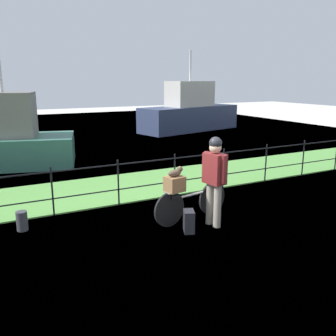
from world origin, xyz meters
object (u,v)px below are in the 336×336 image
Objects in this scene: terrier_dog at (176,172)px; backpack_on_paving at (189,221)px; mooring_bollard at (22,221)px; moored_boat_near at (7,140)px; moored_boat_mid at (190,113)px; bicycle_main at (191,203)px; wooden_crate at (175,184)px; cyclist_person at (215,174)px.

terrier_dog is 0.92m from backpack_on_paving.
moored_boat_near is at bearing 88.00° from mooring_bollard.
mooring_bollard is 0.06× the size of moored_boat_mid.
bicycle_main is at bearing 9.51° from terrier_dog.
wooden_crate is at bearing -170.49° from bicycle_main.
moored_boat_mid is (6.98, 11.24, 0.15)m from wooden_crate.
moored_boat_near is at bearing 112.89° from bicycle_main.
mooring_bollard is at bearing 158.26° from terrier_dog.
mooring_bollard is at bearing 157.99° from wooden_crate.
mooring_bollard is (-2.98, 0.98, -0.17)m from bicycle_main.
mooring_bollard is (-3.22, 1.39, -0.82)m from cyclist_person.
wooden_crate is 0.75m from cyclist_person.
moored_boat_mid is at bearing 58.17° from wooden_crate.
bicycle_main reaches higher than mooring_bollard.
wooden_crate is 0.81× the size of backpack_on_paving.
terrier_dog is at bearing -21.74° from mooring_bollard.
wooden_crate is at bearing -22.01° from mooring_bollard.
wooden_crate reaches higher than backpack_on_paving.
terrier_dog reaches higher than wooden_crate.
bicycle_main is at bearing -11.42° from backpack_on_paving.
terrier_dog is 0.07× the size of moored_boat_near.
cyclist_person is 3.60m from mooring_bollard.
backpack_on_paving is (0.08, -0.40, -0.60)m from wooden_crate.
terrier_dog is 13.22m from moored_boat_mid.
moored_boat_mid reaches higher than backpack_on_paving.
mooring_bollard is at bearing -133.14° from moored_boat_mid.
moored_boat_near reaches higher than wooden_crate.
moored_boat_near is (-2.78, 6.59, 0.48)m from bicycle_main.
terrier_dog is 0.05× the size of moored_boat_mid.
cyclist_person reaches higher than terrier_dog.
backpack_on_paving is 7.50m from moored_boat_near.
moored_boat_near is (-2.46, 7.05, 0.63)m from backpack_on_paving.
cyclist_person reaches higher than wooden_crate.
cyclist_person is at bearing -28.71° from wooden_crate.
bicycle_main reaches higher than backpack_on_paving.
bicycle_main is at bearing 9.51° from wooden_crate.
bicycle_main is 4.33× the size of backpack_on_paving.
bicycle_main is 7.17m from moored_boat_near.
cyclist_person reaches higher than bicycle_main.
bicycle_main is 0.77m from terrier_dog.
mooring_bollard is at bearing 161.84° from bicycle_main.
backpack_on_paving is 0.09× the size of moored_boat_near.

